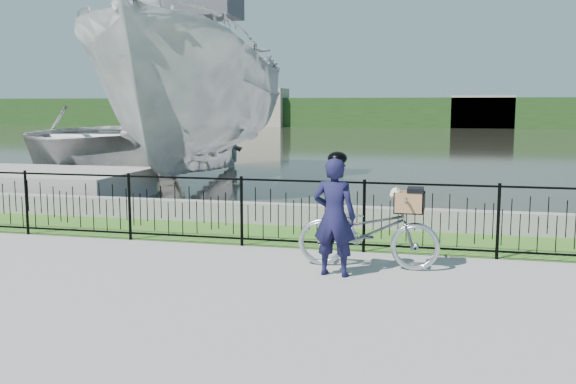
% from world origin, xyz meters
% --- Properties ---
extents(ground, '(120.00, 120.00, 0.00)m').
position_xyz_m(ground, '(0.00, 0.00, 0.00)').
color(ground, gray).
rests_on(ground, ground).
extents(grass_strip, '(60.00, 2.00, 0.01)m').
position_xyz_m(grass_strip, '(0.00, 2.60, 0.00)').
color(grass_strip, '#396A21').
rests_on(grass_strip, ground).
extents(water, '(120.00, 120.00, 0.00)m').
position_xyz_m(water, '(0.00, 33.00, 0.00)').
color(water, '#27271E').
rests_on(water, ground).
extents(quay_wall, '(60.00, 0.30, 0.40)m').
position_xyz_m(quay_wall, '(0.00, 3.60, 0.20)').
color(quay_wall, gray).
rests_on(quay_wall, ground).
extents(fence, '(14.00, 0.06, 1.15)m').
position_xyz_m(fence, '(0.00, 1.60, 0.58)').
color(fence, black).
rests_on(fence, ground).
extents(far_treeline, '(120.00, 6.00, 3.00)m').
position_xyz_m(far_treeline, '(0.00, 60.00, 1.50)').
color(far_treeline, '#214119').
rests_on(far_treeline, ground).
extents(far_building_left, '(8.00, 4.00, 4.00)m').
position_xyz_m(far_building_left, '(-18.00, 58.00, 2.00)').
color(far_building_left, gray).
rests_on(far_building_left, ground).
extents(far_building_right, '(6.00, 3.00, 3.20)m').
position_xyz_m(far_building_right, '(6.00, 58.50, 1.60)').
color(far_building_right, gray).
rests_on(far_building_right, ground).
extents(bicycle_rig, '(2.00, 0.70, 1.18)m').
position_xyz_m(bicycle_rig, '(1.18, 0.66, 0.54)').
color(bicycle_rig, '#A4A9AF').
rests_on(bicycle_rig, ground).
extents(cyclist, '(0.63, 0.45, 1.68)m').
position_xyz_m(cyclist, '(0.77, 0.13, 0.83)').
color(cyclist, '#131233').
rests_on(cyclist, ground).
extents(boat_near, '(5.74, 12.29, 6.39)m').
position_xyz_m(boat_near, '(-4.79, 9.76, 2.37)').
color(boat_near, beige).
rests_on(boat_near, water).
extents(boat_far, '(10.15, 12.50, 2.28)m').
position_xyz_m(boat_far, '(-9.05, 11.76, 1.14)').
color(boat_far, beige).
rests_on(boat_far, water).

